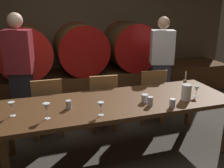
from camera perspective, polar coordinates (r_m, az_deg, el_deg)
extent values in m
plane|color=#3F3A33|center=(3.45, 1.15, -15.27)|extent=(9.12, 9.12, 0.00)
cube|color=brown|center=(5.52, -8.21, 10.99)|extent=(7.01, 0.24, 2.47)
cube|color=#4C2D16|center=(5.20, -6.64, -0.25)|extent=(6.31, 0.90, 0.55)
cylinder|color=brown|center=(4.92, -18.60, 6.72)|extent=(0.92, 0.81, 0.92)
cylinder|color=#B21C16|center=(4.51, -18.55, 5.76)|extent=(0.93, 0.03, 0.93)
cylinder|color=#B21C16|center=(5.34, -18.64, 7.53)|extent=(0.93, 0.03, 0.93)
cylinder|color=#2D2D33|center=(4.92, -18.60, 6.72)|extent=(0.92, 0.04, 0.92)
cylinder|color=brown|center=(5.02, -6.98, 7.72)|extent=(0.92, 0.81, 0.92)
cylinder|color=maroon|center=(4.61, -5.91, 6.85)|extent=(0.93, 0.03, 0.93)
cylinder|color=maroon|center=(5.42, -7.89, 8.45)|extent=(0.93, 0.03, 0.93)
cylinder|color=#2D2D33|center=(5.02, -6.98, 7.72)|extent=(0.92, 0.04, 0.92)
cylinder|color=#513319|center=(5.30, 3.88, 8.36)|extent=(0.92, 0.81, 0.92)
cylinder|color=maroon|center=(4.92, 5.73, 7.56)|extent=(0.93, 0.03, 0.93)
cylinder|color=maroon|center=(5.69, 2.26, 9.05)|extent=(0.93, 0.03, 0.93)
cylinder|color=#2D2D33|center=(5.30, 3.88, 8.36)|extent=(0.92, 0.04, 0.92)
cube|color=#4C2D16|center=(3.17, 1.63, -4.14)|extent=(2.77, 0.95, 0.05)
cube|color=#4C2D16|center=(3.54, -21.45, -9.36)|extent=(0.07, 0.07, 0.67)
cube|color=#4C2D16|center=(4.22, 16.54, -4.40)|extent=(0.07, 0.07, 0.67)
cube|color=olive|center=(3.85, -13.90, -4.67)|extent=(0.41, 0.41, 0.04)
cube|color=olive|center=(3.60, -14.00, -2.35)|extent=(0.40, 0.05, 0.42)
cube|color=olive|center=(4.11, -11.42, -6.53)|extent=(0.05, 0.05, 0.42)
cube|color=olive|center=(4.10, -16.18, -6.96)|extent=(0.05, 0.05, 0.42)
cube|color=olive|center=(3.80, -10.91, -8.59)|extent=(0.05, 0.05, 0.42)
cube|color=olive|center=(3.79, -16.08, -9.06)|extent=(0.05, 0.05, 0.42)
cube|color=olive|center=(3.93, -2.33, -3.67)|extent=(0.43, 0.43, 0.04)
cube|color=olive|center=(3.68, -1.82, -1.35)|extent=(0.40, 0.07, 0.42)
cube|color=olive|center=(4.20, -0.47, -5.56)|extent=(0.05, 0.05, 0.42)
cube|color=olive|center=(4.15, -5.07, -5.97)|extent=(0.05, 0.05, 0.42)
cube|color=olive|center=(3.90, 0.68, -7.49)|extent=(0.05, 0.05, 0.42)
cube|color=olive|center=(3.84, -4.29, -7.98)|extent=(0.05, 0.05, 0.42)
cube|color=olive|center=(4.23, 8.09, -2.26)|extent=(0.43, 0.43, 0.04)
cube|color=olive|center=(3.99, 9.15, -0.03)|extent=(0.40, 0.08, 0.42)
cube|color=olive|center=(4.52, 9.21, -4.10)|extent=(0.05, 0.05, 0.42)
cube|color=olive|center=(4.40, 5.10, -4.51)|extent=(0.05, 0.05, 0.42)
cube|color=olive|center=(4.23, 10.94, -5.76)|extent=(0.05, 0.05, 0.42)
cube|color=olive|center=(4.11, 6.57, -6.27)|extent=(0.05, 0.05, 0.42)
cube|color=black|center=(4.16, -18.74, -3.44)|extent=(0.35, 0.28, 0.87)
cube|color=maroon|center=(3.96, -19.82, 6.66)|extent=(0.43, 0.34, 0.62)
sphere|color=beige|center=(3.91, -20.50, 12.92)|extent=(0.21, 0.21, 0.21)
cube|color=#33384C|center=(4.69, 10.44, -0.58)|extent=(0.35, 0.28, 0.84)
cube|color=silver|center=(4.52, 10.95, 7.92)|extent=(0.44, 0.35, 0.57)
sphere|color=#D8A884|center=(4.47, 11.26, 13.03)|extent=(0.20, 0.20, 0.20)
cylinder|color=olive|center=(4.04, 15.73, 0.67)|extent=(0.05, 0.05, 0.02)
cylinder|color=#EDE5CC|center=(4.02, 15.83, 1.73)|extent=(0.02, 0.02, 0.13)
cone|color=yellow|center=(4.00, 15.92, 2.79)|extent=(0.01, 0.01, 0.02)
cylinder|color=white|center=(3.28, 15.94, -1.76)|extent=(0.12, 0.12, 0.19)
cylinder|color=white|center=(2.95, -20.86, -6.50)|extent=(0.06, 0.06, 0.00)
cylinder|color=white|center=(2.94, -20.94, -5.77)|extent=(0.01, 0.01, 0.08)
cone|color=white|center=(2.91, -21.11, -4.40)|extent=(0.07, 0.07, 0.08)
cylinder|color=white|center=(2.78, -13.94, -7.33)|extent=(0.06, 0.06, 0.00)
cylinder|color=white|center=(2.77, -14.00, -6.53)|extent=(0.01, 0.01, 0.08)
cone|color=white|center=(2.73, -14.13, -4.94)|extent=(0.07, 0.07, 0.09)
cylinder|color=white|center=(2.78, -2.43, -6.79)|extent=(0.06, 0.06, 0.00)
cylinder|color=white|center=(2.77, -2.44, -6.04)|extent=(0.01, 0.01, 0.08)
cone|color=white|center=(2.74, -2.46, -4.66)|extent=(0.07, 0.07, 0.07)
cylinder|color=silver|center=(3.47, 17.85, -2.55)|extent=(0.06, 0.06, 0.00)
cylinder|color=silver|center=(3.46, 17.90, -2.05)|extent=(0.01, 0.01, 0.06)
cone|color=silver|center=(3.44, 18.00, -0.99)|extent=(0.07, 0.07, 0.07)
cylinder|color=silver|center=(2.96, -9.47, -4.49)|extent=(0.06, 0.06, 0.10)
cylinder|color=silver|center=(3.13, 7.20, -3.13)|extent=(0.08, 0.08, 0.10)
cylinder|color=silver|center=(3.03, 8.35, -3.76)|extent=(0.06, 0.06, 0.11)
cylinder|color=silver|center=(3.04, 13.06, -4.08)|extent=(0.07, 0.07, 0.10)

